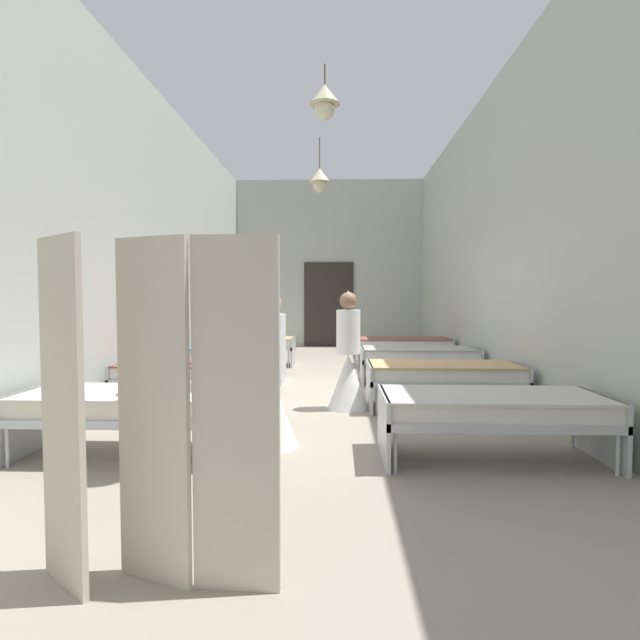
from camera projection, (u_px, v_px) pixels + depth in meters
ground_plane at (320, 396)px, 7.09m from camera, size 5.88×14.07×0.10m
room_shell at (323, 241)px, 8.19m from camera, size 5.68×13.67×4.73m
bed_left_row_0 at (129, 406)px, 4.28m from camera, size 1.90×0.84×0.57m
bed_right_row_0 at (492, 409)px, 4.17m from camera, size 1.90×0.84×0.57m
bed_left_row_1 at (193, 373)px, 6.18m from camera, size 1.90×0.84×0.57m
bed_right_row_1 at (444, 374)px, 6.06m from camera, size 1.90×0.84×0.57m
bed_left_row_2 at (227, 355)px, 8.08m from camera, size 1.90×0.84×0.57m
bed_right_row_2 at (418, 356)px, 7.96m from camera, size 1.90×0.84×0.57m
bed_left_row_3 at (248, 344)px, 9.97m from camera, size 1.90×0.84×0.57m
bed_right_row_3 at (403, 345)px, 9.86m from camera, size 1.90×0.84×0.57m
nurse_near_aisle at (270, 390)px, 4.54m from camera, size 0.52×0.52×1.49m
nurse_mid_aisle at (348, 367)px, 6.07m from camera, size 0.52×0.52×1.49m
patient_seated_primary at (165, 359)px, 4.18m from camera, size 0.44×0.44×0.80m
patient_seated_secondary at (219, 340)px, 6.11m from camera, size 0.44×0.44×0.80m
privacy_screen at (150, 413)px, 2.32m from camera, size 1.23×0.29×1.70m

